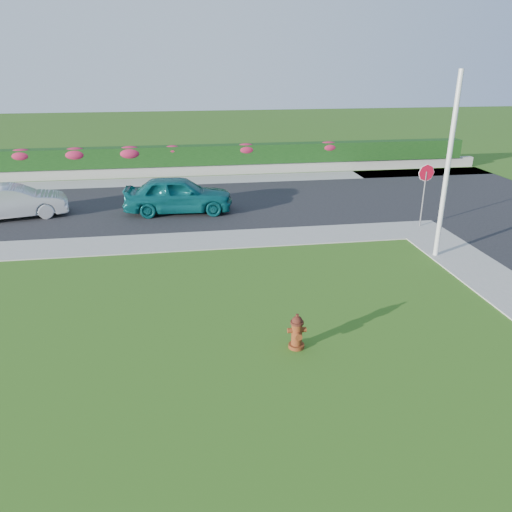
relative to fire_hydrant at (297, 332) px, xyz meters
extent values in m
plane|color=black|center=(-0.16, -1.24, -0.42)|extent=(120.00, 120.00, 0.00)
cube|color=black|center=(-5.16, 12.76, -0.40)|extent=(26.00, 8.00, 0.04)
cube|color=gray|center=(-6.16, 7.76, -0.40)|extent=(24.00, 2.00, 0.04)
cube|color=gray|center=(6.84, 7.76, -0.40)|extent=(2.00, 2.00, 0.04)
cube|color=gray|center=(-1.16, 17.76, -0.40)|extent=(34.00, 2.00, 0.04)
cube|color=gray|center=(-1.16, 19.26, -0.12)|extent=(34.00, 0.40, 0.60)
cube|color=black|center=(-1.16, 19.36, 0.73)|extent=(32.00, 0.90, 1.10)
cylinder|color=#4B170B|center=(0.00, 0.01, -0.37)|extent=(0.38, 0.38, 0.09)
cylinder|color=#4B170B|center=(0.00, 0.01, -0.04)|extent=(0.25, 0.25, 0.58)
cylinder|color=black|center=(0.00, 0.01, 0.25)|extent=(0.31, 0.31, 0.06)
sphere|color=black|center=(0.00, 0.01, 0.28)|extent=(0.25, 0.25, 0.25)
cylinder|color=black|center=(0.00, 0.01, 0.42)|extent=(0.08, 0.08, 0.08)
cylinder|color=#4B170B|center=(-0.17, 0.01, 0.05)|extent=(0.11, 0.12, 0.12)
cylinder|color=#4B170B|center=(0.17, 0.00, 0.05)|extent=(0.11, 0.12, 0.12)
cylinder|color=#4B170B|center=(0.00, -0.16, -0.02)|extent=(0.17, 0.14, 0.17)
imported|color=#0B5559|center=(-2.60, 11.61, 0.42)|extent=(4.77, 2.13, 1.59)
imported|color=#B3B6BC|center=(-9.47, 11.83, 0.32)|extent=(4.46, 2.36, 1.40)
cylinder|color=silver|center=(6.09, 5.01, 2.62)|extent=(0.16, 0.16, 6.07)
cylinder|color=slate|center=(7.04, 8.16, 0.71)|extent=(0.06, 0.06, 2.25)
cylinder|color=#B50C25|center=(7.04, 8.16, 1.78)|extent=(0.66, 0.09, 0.66)
cylinder|color=white|center=(7.04, 8.16, 1.78)|extent=(0.69, 0.08, 0.70)
ellipsoid|color=#B41E3B|center=(-11.01, 19.26, 1.00)|extent=(1.40, 0.90, 0.70)
ellipsoid|color=#B41E3B|center=(-8.16, 19.26, 0.99)|extent=(1.48, 0.95, 0.74)
ellipsoid|color=#B41E3B|center=(-5.19, 19.26, 0.98)|extent=(1.52, 0.98, 0.76)
ellipsoid|color=#B41E3B|center=(-2.81, 19.26, 1.06)|extent=(1.12, 0.72, 0.56)
ellipsoid|color=#B41E3B|center=(1.43, 19.26, 1.02)|extent=(1.34, 0.86, 0.67)
ellipsoid|color=#B41E3B|center=(6.41, 19.26, 1.02)|extent=(1.30, 0.83, 0.65)
camera|label=1|loc=(-2.50, -9.88, 5.92)|focal=35.00mm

